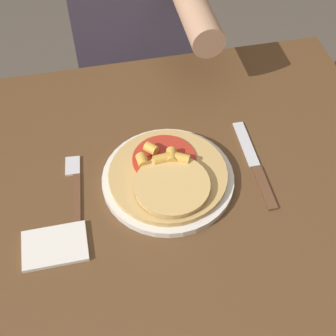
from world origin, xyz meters
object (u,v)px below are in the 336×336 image
object	(u,v)px
fork	(75,187)
plate	(168,179)
pizza	(168,175)
person_diner	(133,16)
dining_table	(170,241)
knife	(255,164)

from	to	relation	value
fork	plate	bearing A→B (deg)	-7.18
fork	pizza	bearing A→B (deg)	-8.52
plate	person_diner	distance (m)	0.62
dining_table	pizza	distance (m)	0.16
plate	fork	world-z (taller)	plate
person_diner	dining_table	bearing A→B (deg)	-93.32
dining_table	plate	world-z (taller)	plate
fork	knife	world-z (taller)	same
plate	pizza	xyz separation A→B (m)	(-0.00, -0.00, 0.02)
plate	fork	xyz separation A→B (m)	(-0.17, 0.02, -0.00)
dining_table	person_diner	world-z (taller)	person_diner
pizza	fork	size ratio (longest dim) A/B	1.26
fork	person_diner	bearing A→B (deg)	71.03
fork	dining_table	bearing A→B (deg)	-24.56
dining_table	pizza	world-z (taller)	pizza
dining_table	fork	world-z (taller)	fork
dining_table	plate	distance (m)	0.15
dining_table	fork	size ratio (longest dim) A/B	5.30
plate	dining_table	bearing A→B (deg)	-97.04
fork	knife	xyz separation A→B (m)	(0.35, -0.02, 0.00)
dining_table	person_diner	size ratio (longest dim) A/B	0.77
fork	knife	bearing A→B (deg)	-2.90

